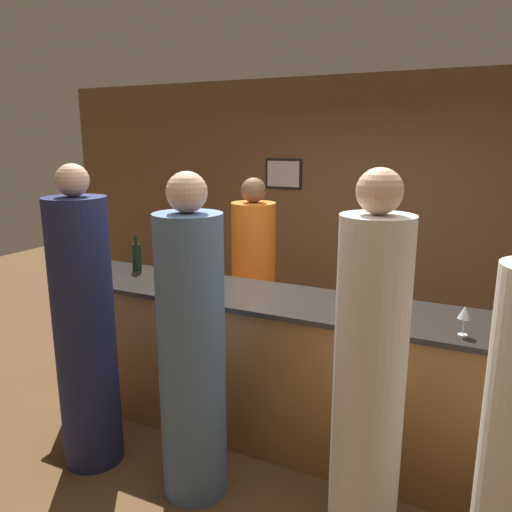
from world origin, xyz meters
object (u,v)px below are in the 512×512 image
Objects in this scene: bartender at (254,286)px; guest_2 at (85,331)px; wine_bottle_1 at (176,270)px; wine_bottle_0 at (137,257)px; guest_1 at (192,353)px; guest_0 at (369,385)px.

guest_2 is at bearing 76.23° from bartender.
wine_bottle_0 is at bearing 160.21° from wine_bottle_1.
bartender is 0.99m from wine_bottle_1.
wine_bottle_0 is (-1.10, 0.90, 0.28)m from guest_1.
guest_1 is 6.97× the size of wine_bottle_1.
wine_bottle_1 is at bearing 129.63° from guest_1.
guest_2 reaches higher than wine_bottle_0.
guest_0 is 7.14× the size of wine_bottle_1.
guest_2 is at bearing -178.78° from guest_0.
guest_0 is at bearing -23.62° from wine_bottle_1.
guest_0 reaches higher than guest_2.
guest_1 reaches higher than wine_bottle_1.
guest_1 is (-1.04, 0.00, -0.03)m from guest_0.
wine_bottle_1 is (-0.59, 0.71, 0.27)m from guest_1.
bartender is 0.90× the size of guest_0.
guest_1 is at bearing 179.81° from guest_0.
wine_bottle_0 is at bearing 108.64° from guest_2.
wine_bottle_1 is at bearing 156.38° from guest_0.
bartender is 0.92× the size of guest_1.
guest_0 is at bearing 1.22° from guest_2.
guest_1 is 0.99× the size of guest_2.
guest_1 is at bearing 103.24° from bartender.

